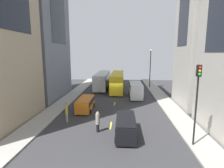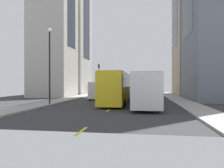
# 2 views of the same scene
# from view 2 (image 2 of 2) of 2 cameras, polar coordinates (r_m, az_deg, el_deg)

# --- Properties ---
(ground_plane) EXTENTS (42.36, 42.36, 0.00)m
(ground_plane) POSITION_cam_2_polar(r_m,az_deg,el_deg) (31.55, 2.82, -4.11)
(ground_plane) COLOR #333335
(sidewalk_west) EXTENTS (2.52, 44.00, 0.15)m
(sidewalk_west) POSITION_cam_2_polar(r_m,az_deg,el_deg) (31.76, 17.22, -3.96)
(sidewalk_west) COLOR #9E9B93
(sidewalk_west) RESTS_ON ground
(sidewalk_east) EXTENTS (2.52, 44.00, 0.15)m
(sidewalk_east) POSITION_cam_2_polar(r_m,az_deg,el_deg) (33.26, -10.92, -3.76)
(sidewalk_east) COLOR #9E9B93
(sidewalk_east) RESTS_ON ground
(lane_stripe_0) EXTENTS (0.16, 2.00, 0.01)m
(lane_stripe_0) POSITION_cam_2_polar(r_m,az_deg,el_deg) (52.45, 5.08, -2.35)
(lane_stripe_0) COLOR yellow
(lane_stripe_0) RESTS_ON ground
(lane_stripe_1) EXTENTS (0.16, 2.00, 0.01)m
(lane_stripe_1) POSITION_cam_2_polar(r_m,az_deg,el_deg) (44.08, 4.43, -2.85)
(lane_stripe_1) COLOR yellow
(lane_stripe_1) RESTS_ON ground
(lane_stripe_2) EXTENTS (0.16, 2.00, 0.01)m
(lane_stripe_2) POSITION_cam_2_polar(r_m,az_deg,el_deg) (35.72, 3.48, -3.59)
(lane_stripe_2) COLOR yellow
(lane_stripe_2) RESTS_ON ground
(lane_stripe_3) EXTENTS (0.16, 2.00, 0.01)m
(lane_stripe_3) POSITION_cam_2_polar(r_m,az_deg,el_deg) (27.38, 1.95, -4.77)
(lane_stripe_3) COLOR yellow
(lane_stripe_3) RESTS_ON ground
(lane_stripe_4) EXTENTS (0.16, 2.00, 0.01)m
(lane_stripe_4) POSITION_cam_2_polar(r_m,az_deg,el_deg) (19.11, -0.94, -6.97)
(lane_stripe_4) COLOR yellow
(lane_stripe_4) RESTS_ON ground
(lane_stripe_5) EXTENTS (0.16, 2.00, 0.01)m
(lane_stripe_5) POSITION_cam_2_polar(r_m,az_deg,el_deg) (11.02, -8.26, -12.38)
(lane_stripe_5) COLOR yellow
(lane_stripe_5) RESTS_ON ground
(building_east_0) EXTENTS (6.58, 9.29, 34.10)m
(building_east_0) POSITION_cam_2_polar(r_m,az_deg,el_deg) (50.57, -10.51, 17.10)
(building_east_0) COLOR #B7B2A8
(building_east_0) RESTS_ON ground
(city_bus_white) EXTENTS (2.80, 12.33, 3.35)m
(city_bus_white) POSITION_cam_2_polar(r_m,az_deg,el_deg) (22.72, 9.03, -0.75)
(city_bus_white) COLOR silver
(city_bus_white) RESTS_ON ground
(streetcar_yellow) EXTENTS (2.70, 12.53, 3.59)m
(streetcar_yellow) POSITION_cam_2_polar(r_m,az_deg,el_deg) (25.47, 1.32, -0.38)
(streetcar_yellow) COLOR yellow
(streetcar_yellow) RESTS_ON ground
(delivery_van_white) EXTENTS (2.25, 5.93, 2.58)m
(delivery_van_white) POSITION_cam_2_polar(r_m,az_deg,el_deg) (31.99, -3.37, -1.33)
(delivery_van_white) COLOR white
(delivery_van_white) RESTS_ON ground
(car_black_0) EXTENTS (1.92, 4.68, 1.75)m
(car_black_0) POSITION_cam_2_polar(r_m,az_deg,el_deg) (46.47, 2.74, -1.42)
(car_black_0) COLOR black
(car_black_0) RESTS_ON ground
(car_orange_1) EXTENTS (1.95, 4.76, 1.69)m
(car_orange_1) POSITION_cam_2_polar(r_m,az_deg,el_deg) (39.00, 9.44, -1.80)
(car_orange_1) COLOR orange
(car_orange_1) RESTS_ON ground
(pedestrian_waiting_curb) EXTENTS (0.40, 0.40, 2.06)m
(pedestrian_waiting_curb) POSITION_cam_2_polar(r_m,az_deg,el_deg) (45.63, 6.04, -1.39)
(pedestrian_waiting_curb) COLOR black
(pedestrian_waiting_curb) RESTS_ON ground
(pedestrian_crossing_mid) EXTENTS (0.30, 0.30, 2.27)m
(pedestrian_crossing_mid) POSITION_cam_2_polar(r_m,az_deg,el_deg) (43.39, 10.88, -1.29)
(pedestrian_crossing_mid) COLOR gray
(pedestrian_crossing_mid) RESTS_ON ground
(traffic_light_near_corner) EXTENTS (0.32, 0.44, 6.56)m
(traffic_light_near_corner) POSITION_cam_2_polar(r_m,az_deg,el_deg) (48.95, -3.52, 2.91)
(traffic_light_near_corner) COLOR black
(traffic_light_near_corner) RESTS_ON ground
(streetlamp_near) EXTENTS (0.44, 0.44, 8.27)m
(streetlamp_near) POSITION_cam_2_polar(r_m,az_deg,el_deg) (24.60, -16.34, 6.57)
(streetlamp_near) COLOR black
(streetlamp_near) RESTS_ON ground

